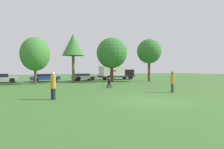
{
  "coord_description": "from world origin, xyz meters",
  "views": [
    {
      "loc": [
        -7.25,
        -9.24,
        1.92
      ],
      "look_at": [
        -0.75,
        4.25,
        1.48
      ],
      "focal_mm": 30.48,
      "sensor_mm": 36.0,
      "label": 1
    }
  ],
  "objects_px": {
    "tree_2": "(73,45)",
    "tree_4": "(149,51)",
    "parked_car_grey": "(83,77)",
    "person_catcher": "(172,82)",
    "delivery_truck_black": "(116,72)",
    "parked_car_blue": "(45,77)",
    "person_thrower": "(53,85)",
    "tree_1": "(35,54)",
    "tree_3": "(112,53)",
    "parked_car_silver": "(0,78)",
    "frisbee": "(114,71)",
    "bystander_sitting": "(109,84)"
  },
  "relations": [
    {
      "from": "frisbee",
      "to": "tree_3",
      "type": "relative_size",
      "value": 0.05
    },
    {
      "from": "parked_car_grey",
      "to": "parked_car_blue",
      "type": "bearing_deg",
      "value": 174.11
    },
    {
      "from": "person_catcher",
      "to": "tree_2",
      "type": "relative_size",
      "value": 0.26
    },
    {
      "from": "bystander_sitting",
      "to": "parked_car_silver",
      "type": "bearing_deg",
      "value": 129.24
    },
    {
      "from": "frisbee",
      "to": "parked_car_silver",
      "type": "distance_m",
      "value": 20.29
    },
    {
      "from": "parked_car_blue",
      "to": "delivery_truck_black",
      "type": "distance_m",
      "value": 12.21
    },
    {
      "from": "tree_1",
      "to": "parked_car_grey",
      "type": "distance_m",
      "value": 9.54
    },
    {
      "from": "bystander_sitting",
      "to": "tree_2",
      "type": "distance_m",
      "value": 10.02
    },
    {
      "from": "delivery_truck_black",
      "to": "tree_1",
      "type": "bearing_deg",
      "value": -160.55
    },
    {
      "from": "person_catcher",
      "to": "tree_3",
      "type": "height_order",
      "value": "tree_3"
    },
    {
      "from": "person_thrower",
      "to": "delivery_truck_black",
      "type": "bearing_deg",
      "value": 56.58
    },
    {
      "from": "person_catcher",
      "to": "parked_car_grey",
      "type": "distance_m",
      "value": 18.55
    },
    {
      "from": "tree_3",
      "to": "tree_4",
      "type": "relative_size",
      "value": 1.0
    },
    {
      "from": "frisbee",
      "to": "parked_car_blue",
      "type": "bearing_deg",
      "value": 98.1
    },
    {
      "from": "tree_3",
      "to": "parked_car_grey",
      "type": "xyz_separation_m",
      "value": [
        -2.83,
        4.92,
        -3.61
      ]
    },
    {
      "from": "person_thrower",
      "to": "tree_2",
      "type": "bearing_deg",
      "value": 74.17
    },
    {
      "from": "tree_2",
      "to": "parked_car_silver",
      "type": "height_order",
      "value": "tree_2"
    },
    {
      "from": "person_catcher",
      "to": "parked_car_blue",
      "type": "xyz_separation_m",
      "value": [
        -7.87,
        18.98,
        -0.27
      ]
    },
    {
      "from": "tree_2",
      "to": "parked_car_grey",
      "type": "distance_m",
      "value": 6.77
    },
    {
      "from": "parked_car_grey",
      "to": "bystander_sitting",
      "type": "bearing_deg",
      "value": -96.5
    },
    {
      "from": "frisbee",
      "to": "delivery_truck_black",
      "type": "xyz_separation_m",
      "value": [
        9.52,
        18.65,
        -0.49
      ]
    },
    {
      "from": "tree_1",
      "to": "parked_car_blue",
      "type": "height_order",
      "value": "tree_1"
    },
    {
      "from": "parked_car_blue",
      "to": "delivery_truck_black",
      "type": "height_order",
      "value": "delivery_truck_black"
    },
    {
      "from": "frisbee",
      "to": "bystander_sitting",
      "type": "relative_size",
      "value": 0.29
    },
    {
      "from": "person_thrower",
      "to": "frisbee",
      "type": "xyz_separation_m",
      "value": [
        4.14,
        -0.33,
        0.91
      ]
    },
    {
      "from": "tree_1",
      "to": "delivery_truck_black",
      "type": "xyz_separation_m",
      "value": [
        13.84,
        5.12,
        -2.47
      ]
    },
    {
      "from": "person_catcher",
      "to": "parked_car_silver",
      "type": "height_order",
      "value": "person_catcher"
    },
    {
      "from": "person_thrower",
      "to": "tree_1",
      "type": "relative_size",
      "value": 0.3
    },
    {
      "from": "tree_3",
      "to": "parked_car_grey",
      "type": "distance_m",
      "value": 6.73
    },
    {
      "from": "tree_3",
      "to": "parked_car_silver",
      "type": "relative_size",
      "value": 1.47
    },
    {
      "from": "tree_4",
      "to": "parked_car_grey",
      "type": "bearing_deg",
      "value": 143.75
    },
    {
      "from": "tree_2",
      "to": "parked_car_silver",
      "type": "xyz_separation_m",
      "value": [
        -9.13,
        4.3,
        -4.55
      ]
    },
    {
      "from": "tree_4",
      "to": "parked_car_grey",
      "type": "height_order",
      "value": "tree_4"
    },
    {
      "from": "tree_3",
      "to": "tree_4",
      "type": "bearing_deg",
      "value": -13.4
    },
    {
      "from": "bystander_sitting",
      "to": "parked_car_blue",
      "type": "height_order",
      "value": "parked_car_blue"
    },
    {
      "from": "tree_3",
      "to": "parked_car_silver",
      "type": "bearing_deg",
      "value": 161.01
    },
    {
      "from": "person_thrower",
      "to": "tree_3",
      "type": "bearing_deg",
      "value": 54.8
    },
    {
      "from": "tree_2",
      "to": "tree_1",
      "type": "bearing_deg",
      "value": -173.6
    },
    {
      "from": "tree_2",
      "to": "tree_3",
      "type": "distance_m",
      "value": 5.7
    },
    {
      "from": "tree_4",
      "to": "delivery_truck_black",
      "type": "xyz_separation_m",
      "value": [
        -2.42,
        6.69,
        -3.32
      ]
    },
    {
      "from": "tree_2",
      "to": "tree_4",
      "type": "bearing_deg",
      "value": -10.63
    },
    {
      "from": "bystander_sitting",
      "to": "tree_1",
      "type": "height_order",
      "value": "tree_1"
    },
    {
      "from": "person_thrower",
      "to": "tree_3",
      "type": "xyz_separation_m",
      "value": [
        10.33,
        13.0,
        3.37
      ]
    },
    {
      "from": "person_catcher",
      "to": "tree_2",
      "type": "height_order",
      "value": "tree_2"
    },
    {
      "from": "bystander_sitting",
      "to": "tree_4",
      "type": "distance_m",
      "value": 12.55
    },
    {
      "from": "frisbee",
      "to": "person_thrower",
      "type": "bearing_deg",
      "value": 175.47
    },
    {
      "from": "person_thrower",
      "to": "bystander_sitting",
      "type": "distance_m",
      "value": 8.05
    },
    {
      "from": "person_thrower",
      "to": "delivery_truck_black",
      "type": "relative_size",
      "value": 0.26
    },
    {
      "from": "parked_car_silver",
      "to": "person_thrower",
      "type": "bearing_deg",
      "value": -77.27
    },
    {
      "from": "frisbee",
      "to": "parked_car_grey",
      "type": "relative_size",
      "value": 0.08
    }
  ]
}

